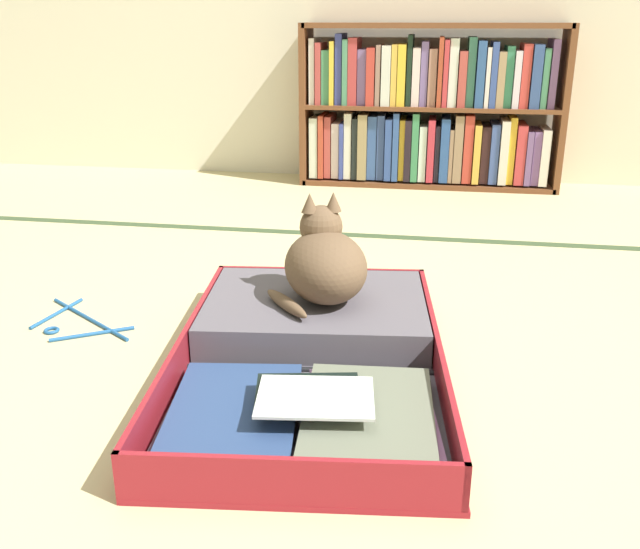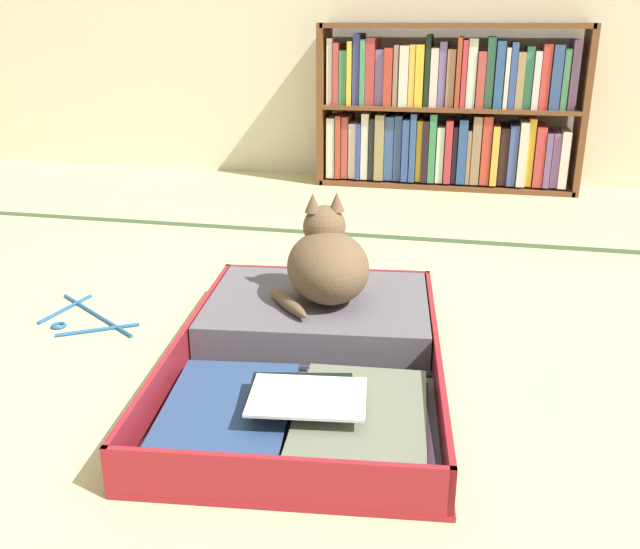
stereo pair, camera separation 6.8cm
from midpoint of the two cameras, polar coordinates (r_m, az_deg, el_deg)
The scene contains 6 objects.
ground_plane at distance 1.47m, azimuth -0.14°, elevation -11.86°, with size 10.00×10.00×0.00m, color #C9BA86.
tatami_border at distance 2.67m, azimuth 5.87°, elevation 3.12°, with size 4.80×0.05×0.00m.
bookshelf at distance 3.50m, azimuth 10.87°, elevation 12.93°, with size 1.25×0.25×0.77m.
open_suitcase at distance 1.68m, azimuth 0.54°, elevation -5.85°, with size 0.70×1.00×0.10m.
black_cat at distance 1.77m, azimuth 1.63°, elevation 0.94°, with size 0.31×0.33×0.27m.
clothes_hanger at distance 2.02m, azimuth -17.90°, elevation -3.43°, with size 0.33×0.28×0.01m.
Camera 2 is at (0.30, -1.21, 0.78)m, focal length 39.02 mm.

